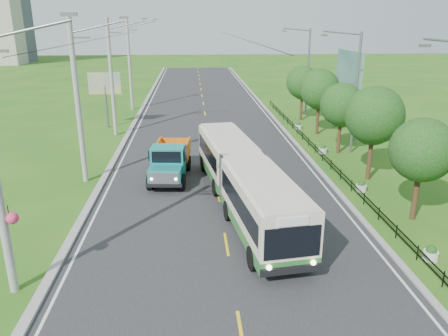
{
  "coord_description": "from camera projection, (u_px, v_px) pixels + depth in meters",
  "views": [
    {
      "loc": [
        -1.43,
        -17.76,
        9.7
      ],
      "look_at": [
        0.29,
        5.31,
        1.9
      ],
      "focal_mm": 35.0,
      "sensor_mm": 36.0,
      "label": 1
    }
  ],
  "objects": [
    {
      "name": "tree_third",
      "position": [
        374.0,
        118.0,
        27.09
      ],
      "size": [
        3.6,
        3.62,
        6.0
      ],
      "color": "#382314",
      "rests_on": "ground"
    },
    {
      "name": "planter_near",
      "position": [
        361.0,
        187.0,
        26.16
      ],
      "size": [
        0.64,
        0.64,
        0.67
      ],
      "color": "silver",
      "rests_on": "ground"
    },
    {
      "name": "road",
      "position": [
        209.0,
        136.0,
        38.88
      ],
      "size": [
        14.0,
        120.0,
        0.02
      ],
      "primitive_type": "cube",
      "color": "#28282B",
      "rests_on": "ground"
    },
    {
      "name": "tree_second",
      "position": [
        421.0,
        153.0,
        21.57
      ],
      "size": [
        3.18,
        3.26,
        5.3
      ],
      "color": "#382314",
      "rests_on": "ground"
    },
    {
      "name": "planter_far",
      "position": [
        298.0,
        126.0,
        41.28
      ],
      "size": [
        0.64,
        0.64,
        0.67
      ],
      "color": "silver",
      "rests_on": "ground"
    },
    {
      "name": "tree_back",
      "position": [
        303.0,
        84.0,
        44.21
      ],
      "size": [
        3.3,
        3.36,
        5.5
      ],
      "color": "#382314",
      "rests_on": "ground"
    },
    {
      "name": "bus",
      "position": [
        243.0,
        177.0,
        23.41
      ],
      "size": [
        4.41,
        15.51,
        2.96
      ],
      "rotation": [
        0.0,
        0.0,
        0.13
      ],
      "color": "#2A6B2C",
      "rests_on": "ground"
    },
    {
      "name": "ground",
      "position": [
        226.0,
        244.0,
        19.98
      ],
      "size": [
        240.0,
        240.0,
        0.0
      ],
      "primitive_type": "plane",
      "color": "#255E16",
      "rests_on": "ground"
    },
    {
      "name": "billboard_left",
      "position": [
        105.0,
        87.0,
        40.76
      ],
      "size": [
        3.0,
        0.2,
        5.2
      ],
      "color": "slate",
      "rests_on": "ground"
    },
    {
      "name": "tree_fourth",
      "position": [
        342.0,
        107.0,
        32.89
      ],
      "size": [
        3.24,
        3.31,
        5.4
      ],
      "color": "#382314",
      "rests_on": "ground"
    },
    {
      "name": "centre_dash",
      "position": [
        226.0,
        244.0,
        19.97
      ],
      "size": [
        0.12,
        2.2,
        0.0
      ],
      "primitive_type": "cube",
      "color": "yellow",
      "rests_on": "road"
    },
    {
      "name": "tree_fifth",
      "position": [
        320.0,
        91.0,
        38.48
      ],
      "size": [
        3.48,
        3.52,
        5.8
      ],
      "color": "#382314",
      "rests_on": "ground"
    },
    {
      "name": "curb_right",
      "position": [
        288.0,
        134.0,
        39.37
      ],
      "size": [
        0.3,
        120.0,
        0.1
      ],
      "primitive_type": "cube",
      "color": "#9E9E99",
      "rests_on": "ground"
    },
    {
      "name": "planter_front",
      "position": [
        431.0,
        254.0,
        18.6
      ],
      "size": [
        0.64,
        0.64,
        0.67
      ],
      "color": "silver",
      "rests_on": "ground"
    },
    {
      "name": "streetlight_mid",
      "position": [
        354.0,
        89.0,
        32.39
      ],
      "size": [
        3.02,
        0.2,
        9.07
      ],
      "color": "slate",
      "rests_on": "ground"
    },
    {
      "name": "planter_mid",
      "position": [
        323.0,
        149.0,
        33.72
      ],
      "size": [
        0.64,
        0.64,
        0.67
      ],
      "color": "silver",
      "rests_on": "ground"
    },
    {
      "name": "curb_left",
      "position": [
        127.0,
        136.0,
        38.35
      ],
      "size": [
        0.4,
        120.0,
        0.15
      ],
      "primitive_type": "cube",
      "color": "#9E9E99",
      "rests_on": "ground"
    },
    {
      "name": "edge_line_right",
      "position": [
        282.0,
        134.0,
        39.34
      ],
      "size": [
        0.12,
        120.0,
        0.0
      ],
      "primitive_type": "cube",
      "color": "silver",
      "rests_on": "road"
    },
    {
      "name": "pole_near",
      "position": [
        78.0,
        102.0,
        26.28
      ],
      "size": [
        3.51,
        0.32,
        10.0
      ],
      "color": "gray",
      "rests_on": "ground"
    },
    {
      "name": "railing_right",
      "position": [
        315.0,
        149.0,
        33.68
      ],
      "size": [
        0.04,
        40.0,
        0.6
      ],
      "primitive_type": "cube",
      "color": "black",
      "rests_on": "ground"
    },
    {
      "name": "dump_truck",
      "position": [
        170.0,
        159.0,
        27.87
      ],
      "size": [
        2.68,
        5.87,
        2.39
      ],
      "rotation": [
        0.0,
        0.0,
        -0.09
      ],
      "color": "#168484",
      "rests_on": "ground"
    },
    {
      "name": "edge_line_left",
      "position": [
        133.0,
        137.0,
        38.41
      ],
      "size": [
        0.12,
        120.0,
        0.0
      ],
      "primitive_type": "cube",
      "color": "silver",
      "rests_on": "road"
    },
    {
      "name": "pole_far",
      "position": [
        130.0,
        64.0,
        48.96
      ],
      "size": [
        3.51,
        0.32,
        10.0
      ],
      "color": "gray",
      "rests_on": "ground"
    },
    {
      "name": "streetlight_far",
      "position": [
        307.0,
        69.0,
        45.62
      ],
      "size": [
        3.02,
        0.2,
        9.07
      ],
      "color": "slate",
      "rests_on": "ground"
    },
    {
      "name": "pole_mid",
      "position": [
        112.0,
        77.0,
        37.62
      ],
      "size": [
        3.51,
        0.32,
        10.0
      ],
      "color": "gray",
      "rests_on": "ground"
    },
    {
      "name": "billboard_right",
      "position": [
        349.0,
        74.0,
        38.04
      ],
      "size": [
        0.24,
        6.0,
        7.3
      ],
      "color": "slate",
      "rests_on": "ground"
    }
  ]
}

